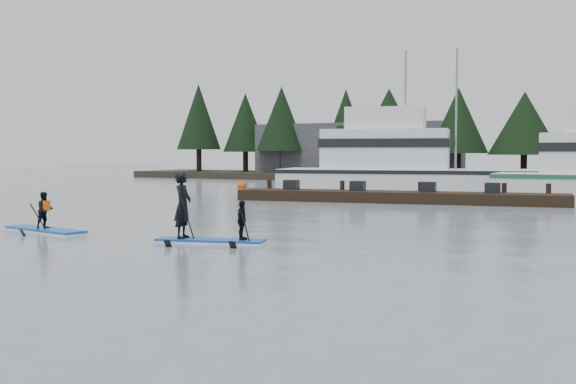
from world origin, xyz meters
The scene contains 10 objects.
ground centered at (0.00, 0.00, 0.00)m, with size 160.00×160.00×0.00m, color slate.
far_shore centered at (0.00, 42.00, 0.30)m, with size 70.00×8.00×0.60m, color #2D281E.
treeline centered at (0.00, 42.00, 0.00)m, with size 60.00×4.00×8.00m, color black, non-canonical shape.
waterfront_building centered at (-14.00, 44.00, 2.50)m, with size 18.00×6.00×5.00m, color #4C4C51.
fishing_boat_large centered at (-3.99, 29.74, 0.78)m, with size 18.92×9.45×10.23m.
floating_dock centered at (-0.35, 17.69, 0.27)m, with size 16.12×2.15×0.54m, color black.
buoy_a centered at (-14.32, 25.25, 0.00)m, with size 0.63×0.63×0.63m, color #E73B0B.
buoy_b centered at (-0.55, 22.84, 0.00)m, with size 0.61×0.61×0.61m, color #E73B0B.
paddleboard_solo centered at (-5.29, -0.01, 0.37)m, with size 3.31×1.31×1.76m.
paddleboard_duo centered at (0.43, 0.27, 0.72)m, with size 3.09×1.62×2.49m.
Camera 1 is at (12.14, -15.81, 2.51)m, focal length 45.00 mm.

